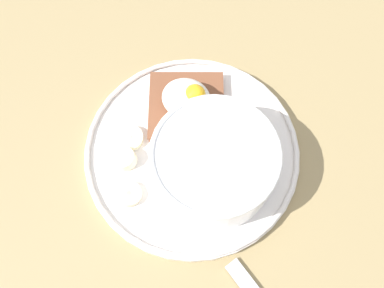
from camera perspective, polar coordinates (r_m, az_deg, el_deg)
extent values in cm
cube|color=#968055|center=(51.95, 0.00, -1.73)|extent=(120.00, 120.00, 2.00)
cylinder|color=silver|center=(50.55, 0.00, -1.11)|extent=(25.24, 25.24, 1.00)
torus|color=silver|center=(49.81, 0.00, -0.77)|extent=(25.04, 25.04, 0.60)
cylinder|color=white|center=(46.38, 2.97, -2.60)|extent=(13.50, 13.50, 5.98)
torus|color=white|center=(43.59, 3.16, -1.23)|extent=(13.70, 13.70, 0.60)
cylinder|color=#B96375|center=(46.59, 2.96, -2.70)|extent=(12.10, 12.10, 5.14)
ellipsoid|color=#B96375|center=(44.38, 3.11, -1.63)|extent=(11.50, 11.50, 1.20)
ellipsoid|color=#986A3F|center=(44.19, 7.78, -2.52)|extent=(1.04, 1.31, 0.49)
ellipsoid|color=#A67B5E|center=(43.27, 1.65, -4.46)|extent=(1.19, 1.40, 0.51)
ellipsoid|color=tan|center=(44.13, 3.45, -1.13)|extent=(2.09, 1.69, 0.78)
ellipsoid|color=#C2B68F|center=(44.11, -1.06, -1.02)|extent=(1.67, 2.02, 0.75)
ellipsoid|color=#B17E55|center=(44.32, 7.93, -1.59)|extent=(1.34, 1.94, 0.80)
ellipsoid|color=olive|center=(43.97, 2.37, -1.83)|extent=(1.48, 1.06, 0.59)
ellipsoid|color=tan|center=(44.19, 3.26, -1.42)|extent=(1.33, 1.27, 0.48)
cube|color=brown|center=(51.46, -0.75, 5.26)|extent=(11.85, 11.85, 0.30)
cube|color=#9D5B3C|center=(51.90, -0.74, 5.00)|extent=(11.61, 11.61, 1.19)
ellipsoid|color=white|center=(50.11, -0.77, 6.10)|extent=(5.81, 5.19, 2.89)
sphere|color=yellow|center=(49.42, 0.39, 6.56)|extent=(2.52, 2.52, 2.52)
cylinder|color=#F1E9BA|center=(50.75, -8.24, 0.79)|extent=(4.38, 4.37, 0.96)
cylinder|color=#BCB691|center=(50.36, -8.30, 0.99)|extent=(0.79, 0.79, 0.14)
cylinder|color=beige|center=(48.30, -8.38, -6.63)|extent=(4.02, 4.01, 1.30)
cylinder|color=#B8AB89|center=(47.91, -8.45, -6.49)|extent=(0.72, 0.72, 0.21)
cylinder|color=#FCE7BB|center=(49.51, -8.97, -1.96)|extent=(3.55, 3.43, 1.76)
cylinder|color=#C4B492|center=(48.94, -9.07, -1.70)|extent=(0.62, 0.61, 0.22)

